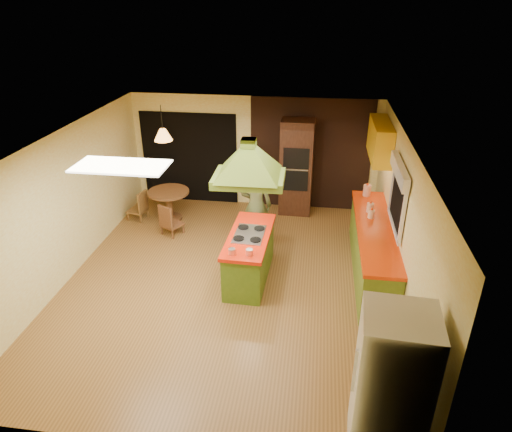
# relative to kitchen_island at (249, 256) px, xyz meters

# --- Properties ---
(ground) EXTENTS (6.50, 6.50, 0.00)m
(ground) POSITION_rel_kitchen_island_xyz_m (-0.35, -0.17, -0.43)
(ground) COLOR olive
(ground) RESTS_ON ground
(room_walls) EXTENTS (5.50, 6.50, 6.50)m
(room_walls) POSITION_rel_kitchen_island_xyz_m (-0.35, -0.17, 0.82)
(room_walls) COLOR #FFF7B6
(room_walls) RESTS_ON ground
(ceiling_plane) EXTENTS (6.50, 6.50, 0.00)m
(ceiling_plane) POSITION_rel_kitchen_island_xyz_m (-0.35, -0.17, 2.07)
(ceiling_plane) COLOR silver
(ceiling_plane) RESTS_ON room_walls
(brick_panel) EXTENTS (2.64, 0.03, 2.50)m
(brick_panel) POSITION_rel_kitchen_island_xyz_m (0.90, 3.06, 0.82)
(brick_panel) COLOR #381E14
(brick_panel) RESTS_ON ground
(nook_opening) EXTENTS (2.20, 0.03, 2.10)m
(nook_opening) POSITION_rel_kitchen_island_xyz_m (-1.85, 3.06, 0.62)
(nook_opening) COLOR black
(nook_opening) RESTS_ON ground
(right_counter) EXTENTS (0.62, 3.05, 0.92)m
(right_counter) POSITION_rel_kitchen_island_xyz_m (2.10, 0.43, 0.03)
(right_counter) COLOR olive
(right_counter) RESTS_ON ground
(upper_cabinets) EXTENTS (0.34, 1.40, 0.70)m
(upper_cabinets) POSITION_rel_kitchen_island_xyz_m (2.22, 2.03, 1.52)
(upper_cabinets) COLOR yellow
(upper_cabinets) RESTS_ON room_walls
(window_right) EXTENTS (0.12, 1.35, 1.06)m
(window_right) POSITION_rel_kitchen_island_xyz_m (2.34, 0.23, 1.34)
(window_right) COLOR black
(window_right) RESTS_ON room_walls
(fluor_panel) EXTENTS (1.20, 0.60, 0.03)m
(fluor_panel) POSITION_rel_kitchen_island_xyz_m (-1.45, -1.37, 2.06)
(fluor_panel) COLOR white
(fluor_panel) RESTS_ON ceiling_plane
(kitchen_island) EXTENTS (0.73, 1.70, 0.86)m
(kitchen_island) POSITION_rel_kitchen_island_xyz_m (0.00, 0.00, 0.00)
(kitchen_island) COLOR #51751D
(kitchen_island) RESTS_ON ground
(range_hood) EXTENTS (1.13, 0.82, 0.80)m
(range_hood) POSITION_rel_kitchen_island_xyz_m (-0.00, 0.00, 1.82)
(range_hood) COLOR #52681A
(range_hood) RESTS_ON ceiling_plane
(man) EXTENTS (0.63, 0.43, 1.65)m
(man) POSITION_rel_kitchen_island_xyz_m (-0.05, 1.19, 0.39)
(man) COLOR #4D562D
(man) RESTS_ON ground
(refrigerator) EXTENTS (0.77, 0.74, 1.78)m
(refrigerator) POSITION_rel_kitchen_island_xyz_m (1.93, -3.05, 0.46)
(refrigerator) COLOR white
(refrigerator) RESTS_ON ground
(wall_oven) EXTENTS (0.71, 0.61, 2.10)m
(wall_oven) POSITION_rel_kitchen_island_xyz_m (0.62, 2.78, 0.62)
(wall_oven) COLOR #482617
(wall_oven) RESTS_ON ground
(dining_table) EXTENTS (0.88, 0.88, 0.67)m
(dining_table) POSITION_rel_kitchen_island_xyz_m (-2.05, 2.00, 0.03)
(dining_table) COLOR brown
(dining_table) RESTS_ON ground
(chair_left) EXTENTS (0.43, 0.43, 0.66)m
(chair_left) POSITION_rel_kitchen_island_xyz_m (-2.75, 1.90, -0.10)
(chair_left) COLOR brown
(chair_left) RESTS_ON ground
(chair_near) EXTENTS (0.50, 0.50, 0.68)m
(chair_near) POSITION_rel_kitchen_island_xyz_m (-1.80, 1.35, -0.09)
(chair_near) COLOR brown
(chair_near) RESTS_ON ground
(pendant_lamp) EXTENTS (0.40, 0.40, 0.24)m
(pendant_lamp) POSITION_rel_kitchen_island_xyz_m (-2.05, 2.00, 1.47)
(pendant_lamp) COLOR #FF9E3F
(pendant_lamp) RESTS_ON ceiling_plane
(canister_large) EXTENTS (0.18, 0.18, 0.22)m
(canister_large) POSITION_rel_kitchen_island_xyz_m (2.05, 1.74, 0.60)
(canister_large) COLOR beige
(canister_large) RESTS_ON right_counter
(canister_medium) EXTENTS (0.16, 0.16, 0.17)m
(canister_medium) POSITION_rel_kitchen_island_xyz_m (2.05, 1.00, 0.58)
(canister_medium) COLOR #FCE8CB
(canister_medium) RESTS_ON right_counter
(canister_small) EXTENTS (0.14, 0.14, 0.15)m
(canister_small) POSITION_rel_kitchen_island_xyz_m (2.05, 0.77, 0.57)
(canister_small) COLOR #FFEBCD
(canister_small) RESTS_ON right_counter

